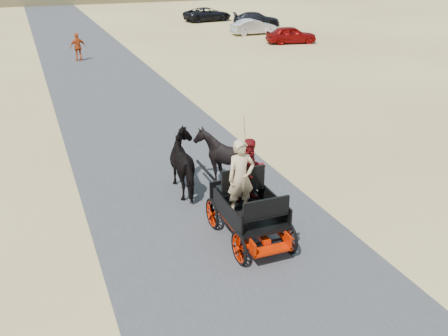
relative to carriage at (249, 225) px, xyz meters
name	(u,v)px	position (x,y,z in m)	size (l,w,h in m)	color
ground	(216,226)	(-0.52, 0.80, -0.36)	(140.00, 140.00, 0.00)	tan
road	(216,226)	(-0.52, 0.80, -0.35)	(6.00, 140.00, 0.01)	#38383A
carriage	(249,225)	(0.00, 0.00, 0.00)	(1.30, 2.40, 0.72)	black
horse_left	(188,164)	(-0.55, 3.00, 0.49)	(0.91, 2.01, 1.70)	black
horse_right	(224,158)	(0.55, 3.00, 0.49)	(1.37, 1.54, 1.70)	black
driver_man	(241,178)	(-0.20, 0.05, 1.26)	(0.66, 0.43, 1.80)	tan
passenger_woman	(251,170)	(0.30, 0.60, 1.15)	(0.77, 0.60, 1.58)	#660C0F
pedestrian	(78,47)	(-1.20, 23.25, 0.50)	(1.01, 0.42, 1.73)	#AC3913
car_a	(291,35)	(14.34, 24.05, 0.27)	(1.50, 3.72, 1.27)	maroon
car_b	(253,27)	(13.55, 29.03, 0.26)	(1.31, 3.76, 1.24)	#B2B2B7
car_c	(256,19)	(15.92, 33.50, 0.26)	(1.74, 4.27, 1.24)	black
car_d	(208,14)	(12.94, 38.42, 0.30)	(2.18, 4.73, 1.31)	black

